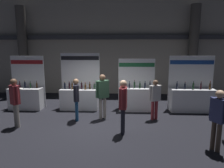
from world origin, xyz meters
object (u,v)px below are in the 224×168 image
Objects in this scene: exhibitor_booth_2 at (137,97)px; visitor_6 at (123,102)px; visitor_2 at (76,96)px; visitor_7 at (218,116)px; exhibitor_booth_0 at (27,96)px; visitor_5 at (155,96)px; visitor_8 at (15,99)px; exhibitor_booth_1 at (80,96)px; visitor_3 at (103,92)px; exhibitor_booth_3 at (192,98)px.

exhibitor_booth_2 reaches higher than visitor_6.
visitor_2 is 4.84m from visitor_7.
visitor_5 is at bearing -11.49° from exhibitor_booth_0.
visitor_7 is at bearing 95.34° from visitor_5.
visitor_2 is at bearing -122.43° from visitor_8.
exhibitor_booth_1 reaches higher than visitor_7.
visitor_3 is at bearing -124.64° from visitor_8.
visitor_2 is 0.94× the size of visitor_8.
visitor_3 reaches higher than visitor_5.
exhibitor_booth_2 is 4.08m from visitor_7.
exhibitor_booth_2 is 2.85m from visitor_2.
exhibitor_booth_1 is 1.46× the size of visitor_8.
exhibitor_booth_1 is 2.63m from exhibitor_booth_2.
visitor_3 is at bearing 35.75° from visitor_6.
exhibitor_booth_2 is 1.41× the size of visitor_2.
exhibitor_booth_0 is at bearing 125.24° from visitor_3.
visitor_2 is at bearing 157.22° from visitor_3.
exhibitor_booth_0 is at bearing 66.51° from visitor_6.
exhibitor_booth_2 is 1.32× the size of visitor_8.
exhibitor_booth_2 is (5.11, 0.03, 0.00)m from exhibitor_booth_0.
exhibitor_booth_1 is (2.48, 0.10, 0.00)m from exhibitor_booth_0.
visitor_2 is 0.92× the size of visitor_3.
exhibitor_booth_0 is at bearing -177.66° from exhibitor_booth_1.
visitor_2 is 2.14m from visitor_8.
exhibitor_booth_3 reaches higher than visitor_3.
visitor_6 is (1.99, -2.69, 0.46)m from exhibitor_booth_1.
exhibitor_booth_0 is at bearing -179.65° from exhibitor_booth_2.
visitor_5 is at bearing 179.41° from visitor_7.
visitor_7 is (3.34, -2.40, -0.09)m from visitor_3.
visitor_8 is at bearing -11.40° from visitor_5.
exhibitor_booth_0 is 5.19m from visitor_6.
visitor_3 is (3.67, -1.16, 0.49)m from exhibitor_booth_0.
visitor_6 is 2.72m from visitor_7.
exhibitor_booth_0 is 1.43× the size of visitor_7.
visitor_6 is at bearing -140.23° from exhibitor_booth_3.
exhibitor_booth_2 reaches higher than visitor_2.
exhibitor_booth_3 is at bearing -1.31° from exhibitor_booth_2.
exhibitor_booth_3 is at bearing -170.91° from visitor_5.
exhibitor_booth_3 reaches higher than visitor_2.
exhibitor_booth_2 is (2.62, -0.07, -0.00)m from exhibitor_booth_1.
visitor_3 is at bearing -88.38° from visitor_2.
visitor_3 is at bearing -23.14° from visitor_5.
exhibitor_booth_3 reaches higher than visitor_8.
exhibitor_booth_1 is at bearing 2.34° from exhibitor_booth_0.
exhibitor_booth_2 is at bearing -117.09° from visitor_8.
visitor_3 is 1.00× the size of visitor_6.
visitor_5 is 2.72m from visitor_7.
exhibitor_booth_0 reaches higher than visitor_6.
visitor_8 is at bearing 161.83° from visitor_3.
exhibitor_booth_3 is at bearing -43.62° from visitor_6.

